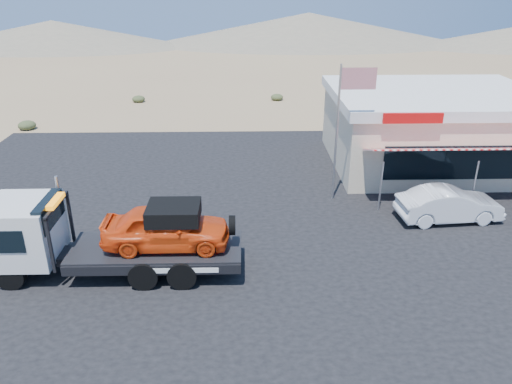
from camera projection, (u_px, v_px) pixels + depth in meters
ground at (225, 251)px, 18.38m from camera, size 120.00×120.00×0.00m
asphalt_lot at (275, 214)px, 21.16m from camera, size 32.00×24.00×0.02m
tow_truck at (109, 234)px, 16.54m from camera, size 8.18×2.42×2.73m
white_sedan at (449, 205)px, 20.37m from camera, size 4.32×1.84×1.38m
jerky_store at (431, 127)px, 26.01m from camera, size 10.40×9.97×3.90m
flagpole at (343, 118)px, 21.08m from camera, size 1.55×0.10×6.00m
distant_hills at (166, 32)px, 67.81m from camera, size 126.00×48.00×4.20m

